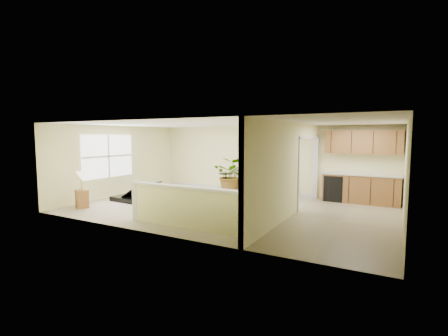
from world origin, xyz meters
The scene contains 20 objects.
floor centered at (0.00, 0.00, 0.00)m, with size 9.00×9.00×0.00m, color tan.
back_wall centered at (0.00, 3.00, 1.25)m, with size 9.00×0.04×2.50m, color #F2ECA5.
front_wall centered at (0.00, -3.00, 1.25)m, with size 9.00×0.04×2.50m, color #F2ECA5.
left_wall centered at (-4.50, 0.00, 1.25)m, with size 0.04×6.00×2.50m, color #F2ECA5.
right_wall centered at (4.50, 0.00, 1.25)m, with size 0.04×6.00×2.50m, color #F2ECA5.
ceiling centered at (0.00, 0.00, 2.50)m, with size 9.00×6.00×0.04m, color white.
kitchen_vinyl centered at (3.15, 0.00, 0.00)m, with size 2.70×6.00×0.01m, color gray.
interior_partition centered at (1.80, 0.25, 1.22)m, with size 0.18×5.99×2.50m.
pony_half_wall centered at (0.08, -2.30, 0.52)m, with size 3.42×0.22×1.00m.
left_window centered at (-4.49, -0.50, 1.45)m, with size 0.05×2.15×1.45m, color white.
wall_art_left centered at (-0.95, 2.97, 1.75)m, with size 0.48×0.04×0.58m.
wall_mirror centered at (0.30, 2.97, 1.80)m, with size 0.55×0.04×0.55m.
kitchen_cabinets centered at (3.19, 2.73, 0.87)m, with size 2.36×0.65×2.33m.
piano centered at (-3.31, -0.21, 0.57)m, with size 1.75×1.81×1.36m.
piano_bench centered at (-1.59, -0.38, 0.25)m, with size 0.38×0.74×0.49m, color black.
loveseat centered at (0.07, 2.47, 0.32)m, with size 1.50×0.86×0.85m.
accent_table centered at (-1.37, 2.28, 0.48)m, with size 0.52×0.52×0.75m.
palm_plant centered at (-1.22, 2.44, 0.66)m, with size 1.24×1.08×1.34m.
small_plant centered at (1.16, 1.95, 0.20)m, with size 0.33×0.33×0.48m.
lamp_stand centered at (-3.91, -2.05, 0.46)m, with size 0.42×0.42×1.09m.
Camera 1 is at (4.37, -8.37, 2.14)m, focal length 26.00 mm.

